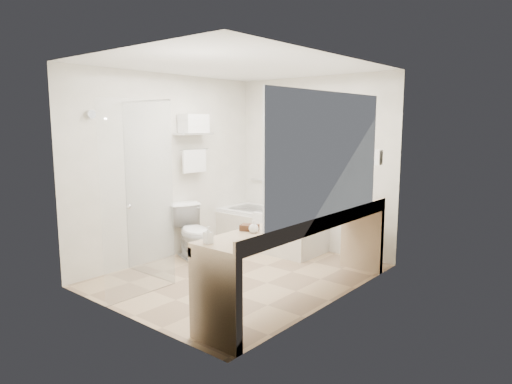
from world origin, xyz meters
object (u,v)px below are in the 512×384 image
Objects in this scene: water_bottle_left at (351,197)px; amenity_basket at (249,228)px; vanity_counter at (304,241)px; bathtub at (271,229)px; toilet at (193,233)px.

amenity_basket is at bearing -90.82° from water_bottle_left.
vanity_counter is 16.31× the size of amenity_basket.
water_bottle_left is (1.39, -0.14, 0.65)m from bathtub.
amenity_basket is 0.97× the size of water_bottle_left.
water_bottle_left is at bearing 89.18° from amenity_basket.
water_bottle_left is at bearing -5.74° from bathtub.
bathtub is at bearing 123.35° from amenity_basket.
toilet is 2.10m from amenity_basket.
vanity_counter is at bearing -77.25° from toilet.
bathtub is at bearing -1.59° from toilet.
water_bottle_left reaches higher than vanity_counter.
bathtub is 9.67× the size of amenity_basket.
toilet is 4.39× the size of water_bottle_left.
toilet is at bearing 172.73° from vanity_counter.
amenity_basket is (1.81, -0.93, 0.51)m from toilet.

